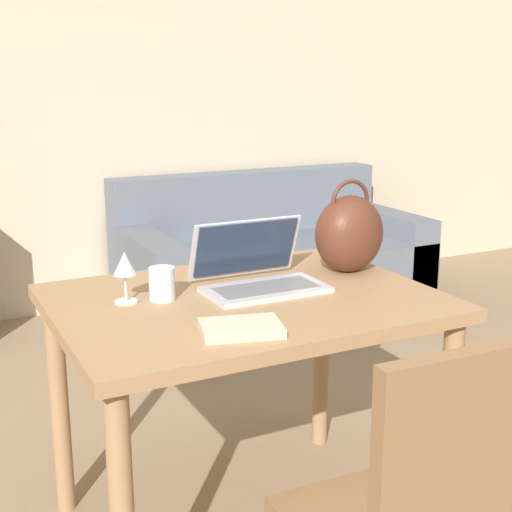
# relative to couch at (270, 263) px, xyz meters

# --- Properties ---
(wall_back) EXTENTS (10.00, 0.06, 2.70)m
(wall_back) POSITION_rel_couch_xyz_m (-1.10, 0.50, 1.07)
(wall_back) COLOR beige
(wall_back) RESTS_ON ground_plane
(dining_table) EXTENTS (1.12, 0.84, 0.78)m
(dining_table) POSITION_rel_couch_xyz_m (-1.13, -1.98, 0.39)
(dining_table) COLOR #A87F56
(dining_table) RESTS_ON ground_plane
(couch) EXTENTS (1.83, 0.93, 0.82)m
(couch) POSITION_rel_couch_xyz_m (0.00, 0.00, 0.00)
(couch) COLOR slate
(couch) RESTS_ON ground_plane
(laptop) EXTENTS (0.37, 0.28, 0.20)m
(laptop) POSITION_rel_couch_xyz_m (-1.05, -1.90, 0.56)
(laptop) COLOR silver
(laptop) RESTS_ON dining_table
(drinking_glass) EXTENTS (0.08, 0.08, 0.10)m
(drinking_glass) POSITION_rel_couch_xyz_m (-1.36, -1.90, 0.55)
(drinking_glass) COLOR silver
(drinking_glass) RESTS_ON dining_table
(wine_glass) EXTENTS (0.07, 0.07, 0.15)m
(wine_glass) POSITION_rel_couch_xyz_m (-1.46, -1.88, 0.61)
(wine_glass) COLOR silver
(wine_glass) RESTS_ON dining_table
(handbag) EXTENTS (0.24, 0.19, 0.31)m
(handbag) POSITION_rel_couch_xyz_m (-0.69, -1.88, 0.63)
(handbag) COLOR #592D1E
(handbag) RESTS_ON dining_table
(book) EXTENTS (0.24, 0.19, 0.02)m
(book) POSITION_rel_couch_xyz_m (-1.27, -2.25, 0.51)
(book) COLOR beige
(book) RESTS_ON dining_table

